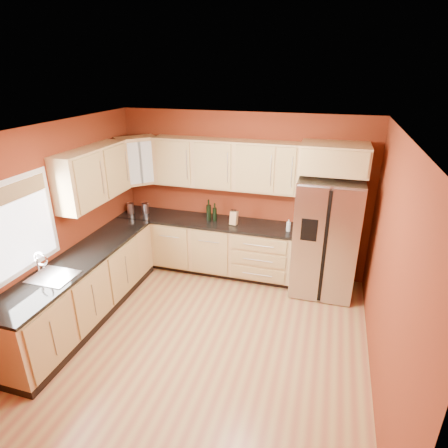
% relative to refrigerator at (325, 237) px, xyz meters
% --- Properties ---
extents(floor, '(4.00, 4.00, 0.00)m').
position_rel_refrigerator_xyz_m(floor, '(-1.35, -1.62, -0.89)').
color(floor, '#A3603F').
rests_on(floor, ground).
extents(ceiling, '(4.00, 4.00, 0.00)m').
position_rel_refrigerator_xyz_m(ceiling, '(-1.35, -1.62, 1.71)').
color(ceiling, silver).
rests_on(ceiling, wall_back).
extents(wall_back, '(4.00, 0.04, 2.60)m').
position_rel_refrigerator_xyz_m(wall_back, '(-1.35, 0.38, 0.41)').
color(wall_back, maroon).
rests_on(wall_back, floor).
extents(wall_front, '(4.00, 0.04, 2.60)m').
position_rel_refrigerator_xyz_m(wall_front, '(-1.35, -3.62, 0.41)').
color(wall_front, maroon).
rests_on(wall_front, floor).
extents(wall_left, '(0.04, 4.00, 2.60)m').
position_rel_refrigerator_xyz_m(wall_left, '(-3.35, -1.62, 0.41)').
color(wall_left, maroon).
rests_on(wall_left, floor).
extents(wall_right, '(0.04, 4.00, 2.60)m').
position_rel_refrigerator_xyz_m(wall_right, '(0.65, -1.62, 0.41)').
color(wall_right, maroon).
rests_on(wall_right, floor).
extents(base_cabinets_back, '(2.90, 0.60, 0.88)m').
position_rel_refrigerator_xyz_m(base_cabinets_back, '(-1.90, 0.07, -0.45)').
color(base_cabinets_back, tan).
rests_on(base_cabinets_back, floor).
extents(base_cabinets_left, '(0.60, 2.80, 0.88)m').
position_rel_refrigerator_xyz_m(base_cabinets_left, '(-3.05, -1.62, -0.45)').
color(base_cabinets_left, tan).
rests_on(base_cabinets_left, floor).
extents(countertop_back, '(2.90, 0.62, 0.04)m').
position_rel_refrigerator_xyz_m(countertop_back, '(-1.90, 0.06, 0.01)').
color(countertop_back, black).
rests_on(countertop_back, base_cabinets_back).
extents(countertop_left, '(0.62, 2.80, 0.04)m').
position_rel_refrigerator_xyz_m(countertop_left, '(-3.04, -1.62, 0.01)').
color(countertop_left, black).
rests_on(countertop_left, base_cabinets_left).
extents(upper_cabinets_back, '(2.30, 0.33, 0.75)m').
position_rel_refrigerator_xyz_m(upper_cabinets_back, '(-1.60, 0.21, 0.94)').
color(upper_cabinets_back, tan).
rests_on(upper_cabinets_back, wall_back).
extents(upper_cabinets_left, '(0.33, 1.35, 0.75)m').
position_rel_refrigerator_xyz_m(upper_cabinets_left, '(-3.19, -0.90, 0.94)').
color(upper_cabinets_left, tan).
rests_on(upper_cabinets_left, wall_left).
extents(corner_upper_cabinet, '(0.67, 0.67, 0.75)m').
position_rel_refrigerator_xyz_m(corner_upper_cabinet, '(-3.02, 0.04, 0.94)').
color(corner_upper_cabinet, tan).
rests_on(corner_upper_cabinet, wall_back).
extents(over_fridge_cabinet, '(0.92, 0.60, 0.40)m').
position_rel_refrigerator_xyz_m(over_fridge_cabinet, '(0.00, 0.07, 1.16)').
color(over_fridge_cabinet, tan).
rests_on(over_fridge_cabinet, wall_back).
extents(refrigerator, '(0.90, 0.75, 1.78)m').
position_rel_refrigerator_xyz_m(refrigerator, '(0.00, 0.00, 0.00)').
color(refrigerator, '#BCBCC1').
rests_on(refrigerator, floor).
extents(window, '(0.03, 0.90, 1.00)m').
position_rel_refrigerator_xyz_m(window, '(-3.33, -2.12, 0.66)').
color(window, white).
rests_on(window, wall_left).
extents(sink_faucet, '(0.50, 0.42, 0.30)m').
position_rel_refrigerator_xyz_m(sink_faucet, '(-3.04, -2.12, 0.18)').
color(sink_faucet, white).
rests_on(sink_faucet, countertop_left).
extents(canister_left, '(0.13, 0.13, 0.18)m').
position_rel_refrigerator_xyz_m(canister_left, '(-3.20, -0.01, 0.12)').
color(canister_left, '#BCBCC1').
rests_on(canister_left, countertop_back).
extents(canister_right, '(0.14, 0.14, 0.18)m').
position_rel_refrigerator_xyz_m(canister_right, '(-2.96, 0.07, 0.12)').
color(canister_right, '#BCBCC1').
rests_on(canister_right, countertop_back).
extents(wine_bottle_a, '(0.08, 0.08, 0.30)m').
position_rel_refrigerator_xyz_m(wine_bottle_a, '(-1.74, 0.08, 0.18)').
color(wine_bottle_a, black).
rests_on(wine_bottle_a, countertop_back).
extents(wine_bottle_b, '(0.09, 0.09, 0.34)m').
position_rel_refrigerator_xyz_m(wine_bottle_b, '(-1.84, 0.09, 0.20)').
color(wine_bottle_b, black).
rests_on(wine_bottle_b, countertop_back).
extents(knife_block, '(0.12, 0.11, 0.21)m').
position_rel_refrigerator_xyz_m(knife_block, '(-1.41, 0.03, 0.14)').
color(knife_block, tan).
rests_on(knife_block, countertop_back).
extents(soap_dispenser, '(0.07, 0.07, 0.18)m').
position_rel_refrigerator_xyz_m(soap_dispenser, '(-0.55, -0.00, 0.12)').
color(soap_dispenser, silver).
rests_on(soap_dispenser, countertop_back).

